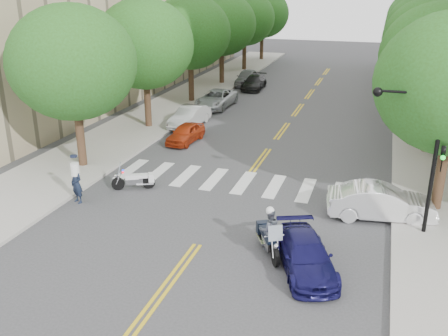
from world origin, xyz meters
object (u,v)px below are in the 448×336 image
at_px(motorcycle_police, 269,232).
at_px(sedan_blue, 306,255).
at_px(officer_standing, 77,184).
at_px(convertible, 381,202).
at_px(motorcycle_parked, 137,180).

height_order(motorcycle_police, sedan_blue, motorcycle_police).
height_order(officer_standing, convertible, officer_standing).
height_order(motorcycle_parked, convertible, convertible).
height_order(motorcycle_parked, sedan_blue, motorcycle_parked).
xyz_separation_m(motorcycle_parked, convertible, (11.16, 0.28, 0.26)).
bearing_deg(sedan_blue, motorcycle_police, 130.23).
relative_size(motorcycle_police, officer_standing, 1.18).
bearing_deg(motorcycle_parked, convertible, -114.78).
bearing_deg(officer_standing, motorcycle_parked, 74.06).
distance_m(motorcycle_police, motorcycle_parked, 8.35).
height_order(officer_standing, sedan_blue, officer_standing).
bearing_deg(motorcycle_police, convertible, -160.54).
bearing_deg(motorcycle_parked, sedan_blue, -144.36).
distance_m(motorcycle_parked, convertible, 11.17).
relative_size(motorcycle_parked, officer_standing, 1.07).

